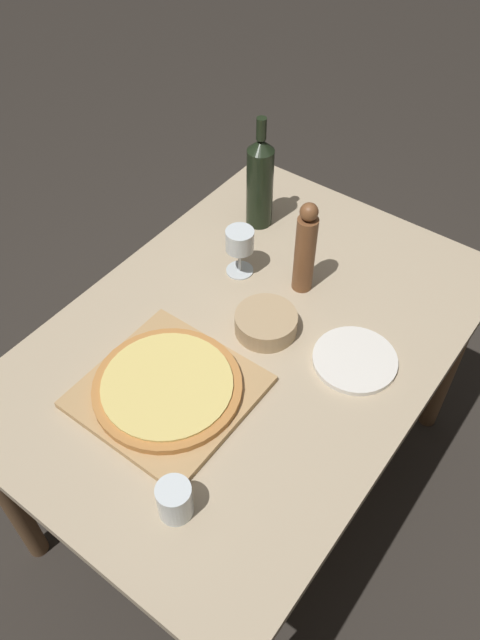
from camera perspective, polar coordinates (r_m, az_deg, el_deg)
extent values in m
plane|color=#2D2823|center=(2.21, 0.70, -14.31)|extent=(12.00, 12.00, 0.00)
cube|color=tan|center=(1.59, 0.95, -1.71)|extent=(0.90, 1.30, 0.03)
cylinder|color=brown|center=(1.89, -20.47, -14.76)|extent=(0.06, 0.06, 0.73)
cylinder|color=brown|center=(2.35, 1.63, 5.40)|extent=(0.06, 0.06, 0.73)
cylinder|color=brown|center=(2.15, 18.77, -3.29)|extent=(0.06, 0.06, 0.73)
cube|color=tan|center=(1.47, -6.59, -6.52)|extent=(0.37, 0.37, 0.02)
cylinder|color=#BC7A3D|center=(1.45, -6.65, -6.11)|extent=(0.35, 0.35, 0.02)
cylinder|color=#E0C66B|center=(1.44, -6.69, -5.83)|extent=(0.30, 0.30, 0.01)
cylinder|color=black|center=(1.83, 1.82, 11.98)|extent=(0.08, 0.08, 0.25)
cone|color=black|center=(1.75, 1.93, 15.72)|extent=(0.08, 0.08, 0.03)
cylinder|color=black|center=(1.72, 1.97, 17.08)|extent=(0.03, 0.03, 0.06)
cylinder|color=brown|center=(1.63, 5.94, 5.97)|extent=(0.05, 0.05, 0.23)
sphere|color=brown|center=(1.54, 6.34, 9.80)|extent=(0.05, 0.05, 0.05)
cylinder|color=silver|center=(1.74, -0.02, 4.56)|extent=(0.08, 0.08, 0.00)
cylinder|color=silver|center=(1.71, -0.02, 5.56)|extent=(0.01, 0.01, 0.08)
cylinder|color=silver|center=(1.66, -0.02, 7.31)|extent=(0.08, 0.08, 0.06)
cylinder|color=tan|center=(1.57, 2.38, -0.27)|extent=(0.16, 0.16, 0.05)
cylinder|color=silver|center=(1.29, -5.99, -16.07)|extent=(0.07, 0.07, 0.09)
cylinder|color=silver|center=(1.54, 10.46, -3.60)|extent=(0.21, 0.21, 0.01)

